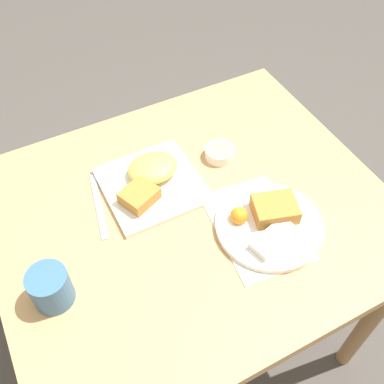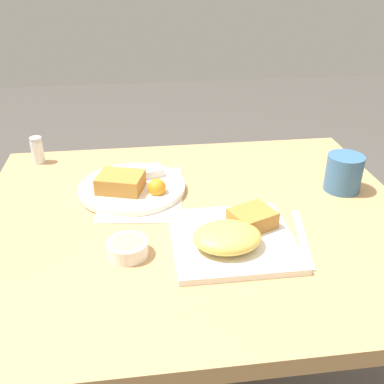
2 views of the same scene
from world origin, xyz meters
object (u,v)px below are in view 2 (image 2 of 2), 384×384
(salt_shaker, at_px, (38,152))
(coffee_mug, at_px, (344,173))
(plate_square_near, at_px, (233,236))
(butter_knife, at_px, (302,238))
(sauce_ramekin, at_px, (128,248))
(plate_oval_far, at_px, (131,185))

(salt_shaker, xyz_separation_m, coffee_mug, (0.78, -0.27, 0.01))
(coffee_mug, bearing_deg, plate_square_near, -148.02)
(salt_shaker, xyz_separation_m, butter_knife, (0.61, -0.47, -0.03))
(butter_knife, xyz_separation_m, coffee_mug, (0.17, 0.20, 0.04))
(sauce_ramekin, relative_size, coffee_mug, 0.88)
(coffee_mug, bearing_deg, butter_knife, -130.90)
(plate_square_near, height_order, salt_shaker, salt_shaker)
(sauce_ramekin, bearing_deg, plate_square_near, 2.08)
(sauce_ramekin, height_order, butter_knife, sauce_ramekin)
(salt_shaker, bearing_deg, plate_square_near, -45.45)
(plate_square_near, distance_m, salt_shaker, 0.66)
(sauce_ramekin, distance_m, salt_shaker, 0.54)
(plate_square_near, relative_size, salt_shaker, 3.28)
(plate_square_near, height_order, coffee_mug, coffee_mug)
(sauce_ramekin, relative_size, salt_shaker, 1.07)
(plate_square_near, height_order, sauce_ramekin, plate_square_near)
(plate_square_near, distance_m, coffee_mug, 0.38)
(butter_knife, bearing_deg, coffee_mug, -29.70)
(salt_shaker, distance_m, butter_knife, 0.77)
(salt_shaker, bearing_deg, sauce_ramekin, -62.48)
(butter_knife, bearing_deg, plate_oval_far, 65.24)
(sauce_ramekin, relative_size, butter_knife, 0.37)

